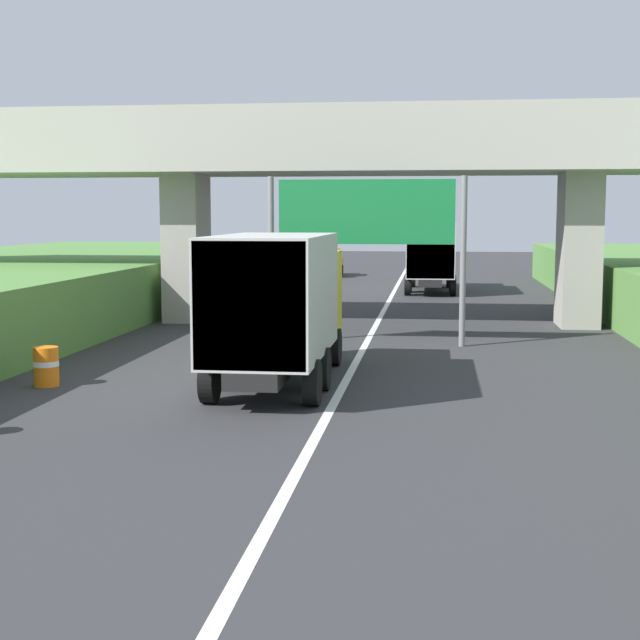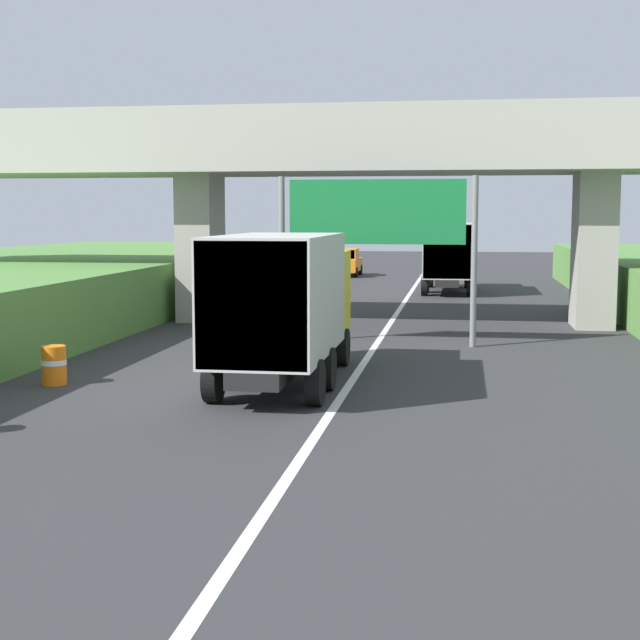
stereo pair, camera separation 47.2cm
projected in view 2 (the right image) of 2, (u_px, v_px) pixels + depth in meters
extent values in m
cube|color=white|center=(370.00, 354.00, 25.80)|extent=(0.20, 98.56, 0.01)
cube|color=#ADA89E|center=(392.00, 158.00, 32.31)|extent=(40.00, 4.80, 1.10)
cube|color=#ADA89E|center=(387.00, 119.00, 30.01)|extent=(40.00, 0.36, 1.10)
cube|color=#ADA89E|center=(396.00, 131.00, 34.37)|extent=(40.00, 0.36, 1.10)
cube|color=#9F9A91|center=(201.00, 248.00, 33.73)|extent=(1.30, 2.20, 5.30)
cube|color=#9F9A91|center=(594.00, 250.00, 31.63)|extent=(1.30, 2.20, 5.30)
cylinder|color=slate|center=(282.00, 260.00, 27.74)|extent=(0.18, 0.18, 5.00)
cylinder|color=slate|center=(474.00, 262.00, 26.87)|extent=(0.18, 0.18, 5.00)
cube|color=#167238|center=(377.00, 212.00, 27.14)|extent=(5.20, 0.12, 1.90)
cube|color=white|center=(377.00, 212.00, 27.12)|extent=(4.89, 0.01, 1.67)
cube|color=black|center=(448.00, 278.00, 46.33)|extent=(1.10, 7.30, 0.36)
cube|color=#B2B5B7|center=(449.00, 252.00, 48.74)|extent=(2.10, 2.10, 2.10)
cube|color=#2D3842|center=(450.00, 245.00, 49.71)|extent=(1.89, 0.06, 0.90)
cube|color=#B7B7B2|center=(448.00, 250.00, 45.13)|extent=(2.30, 5.20, 2.60)
cube|color=gray|center=(447.00, 252.00, 42.60)|extent=(2.21, 0.04, 2.50)
cylinder|color=black|center=(430.00, 278.00, 49.05)|extent=(0.30, 0.96, 0.96)
cylinder|color=black|center=(467.00, 279.00, 48.76)|extent=(0.30, 0.96, 0.96)
cylinder|color=black|center=(425.00, 286.00, 44.08)|extent=(0.30, 0.96, 0.96)
cylinder|color=black|center=(470.00, 286.00, 43.75)|extent=(0.30, 0.96, 0.96)
cylinder|color=black|center=(426.00, 283.00, 45.74)|extent=(0.30, 0.96, 0.96)
cylinder|color=black|center=(470.00, 283.00, 45.41)|extent=(0.30, 0.96, 0.96)
cube|color=black|center=(287.00, 354.00, 21.37)|extent=(1.10, 7.30, 0.36)
cube|color=gold|center=(305.00, 292.00, 23.78)|extent=(2.10, 2.10, 2.10)
cube|color=#2D3842|center=(312.00, 278.00, 24.75)|extent=(1.89, 0.06, 0.90)
cube|color=#B7B7B2|center=(277.00, 295.00, 20.17)|extent=(2.30, 5.20, 2.60)
cube|color=gray|center=(251.00, 306.00, 17.63)|extent=(2.21, 0.04, 2.50)
cylinder|color=black|center=(269.00, 345.00, 24.09)|extent=(0.30, 0.96, 0.96)
cylinder|color=black|center=(342.00, 347.00, 23.79)|extent=(0.30, 0.96, 0.96)
cylinder|color=black|center=(213.00, 380.00, 19.12)|extent=(0.30, 0.96, 0.96)
cylinder|color=black|center=(315.00, 383.00, 18.79)|extent=(0.30, 0.96, 0.96)
cylinder|color=black|center=(233.00, 366.00, 20.78)|extent=(0.30, 0.96, 0.96)
cylinder|color=black|center=(327.00, 369.00, 20.45)|extent=(0.30, 0.96, 0.96)
cube|color=orange|center=(345.00, 265.00, 57.97)|extent=(1.76, 4.10, 0.76)
cube|color=orange|center=(345.00, 254.00, 57.74)|extent=(1.56, 1.90, 0.64)
cube|color=#2D3842|center=(343.00, 254.00, 56.84)|extent=(1.44, 0.06, 0.54)
cylinder|color=black|center=(335.00, 270.00, 59.39)|extent=(0.22, 0.64, 0.64)
cylinder|color=black|center=(360.00, 270.00, 59.14)|extent=(0.22, 0.64, 0.64)
cylinder|color=black|center=(329.00, 272.00, 56.89)|extent=(0.22, 0.64, 0.64)
cylinder|color=black|center=(356.00, 272.00, 56.64)|extent=(0.22, 0.64, 0.64)
cylinder|color=orange|center=(54.00, 365.00, 21.11)|extent=(0.56, 0.56, 0.90)
cylinder|color=white|center=(54.00, 362.00, 21.10)|extent=(0.57, 0.57, 0.12)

